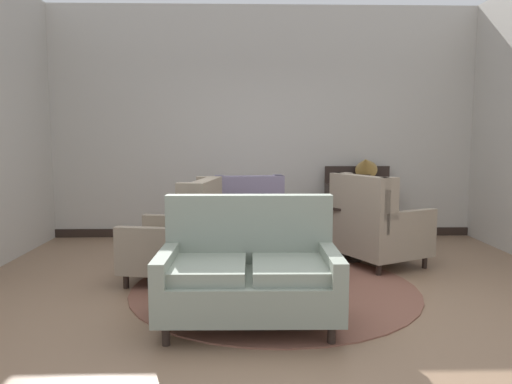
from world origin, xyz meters
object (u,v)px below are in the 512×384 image
(armchair_foreground_right, at_px, (376,228))
(gramophone, at_px, (364,168))
(porcelain_vase, at_px, (288,224))
(side_table, at_px, (349,228))
(armchair_far_left, at_px, (181,239))
(sideboard, at_px, (359,207))
(settee, at_px, (249,273))
(coffee_table, at_px, (283,247))
(armchair_near_sideboard, at_px, (247,221))

(armchair_foreground_right, bearing_deg, gramophone, -34.77)
(porcelain_vase, height_order, side_table, porcelain_vase)
(armchair_far_left, distance_m, sideboard, 3.00)
(porcelain_vase, xyz_separation_m, settee, (-0.41, -1.15, -0.18))
(sideboard, bearing_deg, porcelain_vase, -121.12)
(side_table, bearing_deg, armchair_far_left, -157.88)
(settee, bearing_deg, gramophone, 62.37)
(coffee_table, bearing_deg, settee, -107.69)
(armchair_near_sideboard, bearing_deg, gramophone, -159.85)
(settee, height_order, gramophone, gramophone)
(armchair_near_sideboard, height_order, side_table, armchair_near_sideboard)
(coffee_table, height_order, armchair_far_left, armchair_far_left)
(armchair_far_left, xyz_separation_m, sideboard, (2.28, 1.95, 0.04))
(porcelain_vase, bearing_deg, armchair_near_sideboard, 110.25)
(armchair_foreground_right, height_order, gramophone, gramophone)
(side_table, bearing_deg, armchair_foreground_right, -44.32)
(settee, height_order, armchair_far_left, armchair_far_left)
(armchair_near_sideboard, bearing_deg, porcelain_vase, 104.87)
(coffee_table, distance_m, armchair_near_sideboard, 1.18)
(coffee_table, distance_m, side_table, 1.17)
(coffee_table, bearing_deg, side_table, 43.97)
(armchair_near_sideboard, bearing_deg, armchair_foreground_right, 153.42)
(porcelain_vase, distance_m, side_table, 1.13)
(coffee_table, relative_size, porcelain_vase, 2.55)
(coffee_table, height_order, side_table, side_table)
(armchair_foreground_right, bearing_deg, porcelain_vase, 90.58)
(armchair_near_sideboard, bearing_deg, coffee_table, 101.98)
(armchair_far_left, height_order, armchair_near_sideboard, armchair_far_left)
(settee, xyz_separation_m, gramophone, (1.65, 3.04, 0.63))
(coffee_table, bearing_deg, armchair_far_left, 177.38)
(coffee_table, xyz_separation_m, armchair_far_left, (-1.04, 0.05, 0.07))
(armchair_near_sideboard, distance_m, sideboard, 1.82)
(sideboard, relative_size, gramophone, 2.15)
(armchair_foreground_right, bearing_deg, side_table, 19.03)
(armchair_near_sideboard, distance_m, gramophone, 1.92)
(armchair_near_sideboard, bearing_deg, armchair_far_left, 52.09)
(settee, height_order, side_table, settee)
(settee, distance_m, armchair_near_sideboard, 2.25)
(armchair_far_left, height_order, side_table, armchair_far_left)
(porcelain_vase, height_order, armchair_foreground_right, armchair_foreground_right)
(side_table, bearing_deg, porcelain_vase, -135.11)
(gramophone, bearing_deg, coffee_table, -124.02)
(armchair_foreground_right, distance_m, gramophone, 1.48)
(armchair_foreground_right, bearing_deg, sideboard, -32.47)
(armchair_far_left, bearing_deg, armchair_near_sideboard, 157.26)
(armchair_foreground_right, xyz_separation_m, gramophone, (0.19, 1.35, 0.59))
(porcelain_vase, bearing_deg, side_table, 44.89)
(settee, distance_m, sideboard, 3.51)
(settee, bearing_deg, armchair_near_sideboard, 90.71)
(gramophone, bearing_deg, side_table, -112.16)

